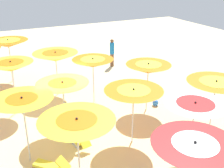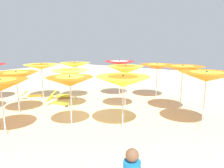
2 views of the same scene
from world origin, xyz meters
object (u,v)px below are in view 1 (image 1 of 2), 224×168
(beach_umbrella_2, at_px, (22,103))
(beach_umbrella_8, at_px, (134,95))
(beach_umbrella_6, at_px, (11,67))
(beach_umbrella_10, at_px, (8,44))
(beach_umbrella_11, at_px, (56,57))
(beach_umbrella_13, at_px, (148,69))
(beach_umbrella_14, at_px, (216,85))
(beachgoer_0, at_px, (112,52))
(lounger_0, at_px, (77,138))
(beach_umbrella_3, at_px, (77,125))
(beach_umbrella_9, at_px, (195,107))
(beach_umbrella_7, at_px, (63,86))
(beach_umbrella_12, at_px, (93,63))
(beach_umbrella_4, at_px, (194,149))
(lounger_2, at_px, (50,166))
(beach_ball, at_px, (155,103))

(beach_umbrella_2, height_order, beach_umbrella_8, beach_umbrella_2)
(beach_umbrella_6, height_order, beach_umbrella_10, beach_umbrella_10)
(beach_umbrella_2, distance_m, beach_umbrella_11, 5.43)
(beach_umbrella_11, relative_size, beach_umbrella_13, 1.00)
(beach_umbrella_14, relative_size, beachgoer_0, 1.24)
(beach_umbrella_8, distance_m, beach_umbrella_13, 2.70)
(beach_umbrella_13, bearing_deg, lounger_0, 16.97)
(beach_umbrella_2, xyz_separation_m, beach_umbrella_6, (-0.14, -3.76, -0.02))
(beach_umbrella_2, relative_size, beach_umbrella_3, 1.04)
(beach_umbrella_13, distance_m, lounger_0, 4.34)
(beach_umbrella_14, bearing_deg, beachgoer_0, -88.68)
(beach_umbrella_8, bearing_deg, beach_umbrella_9, 124.31)
(beachgoer_0, bearing_deg, beach_umbrella_13, 164.27)
(beach_umbrella_7, height_order, beachgoer_0, beach_umbrella_7)
(beach_umbrella_7, bearing_deg, beach_umbrella_12, -135.95)
(beach_umbrella_6, relative_size, beach_umbrella_10, 1.00)
(beach_umbrella_4, xyz_separation_m, beach_umbrella_13, (-2.30, -5.56, -0.16))
(beach_umbrella_6, xyz_separation_m, lounger_2, (-0.34, 4.58, -1.98))
(beach_umbrella_3, bearing_deg, beach_umbrella_10, -86.15)
(beach_umbrella_9, distance_m, beach_umbrella_10, 11.00)
(beach_umbrella_9, relative_size, beach_umbrella_14, 0.99)
(beach_umbrella_2, relative_size, beach_umbrella_13, 1.07)
(beach_umbrella_14, relative_size, lounger_2, 1.95)
(beach_umbrella_9, relative_size, beach_umbrella_10, 0.91)
(beach_umbrella_12, bearing_deg, beach_ball, 147.96)
(beach_ball, bearing_deg, beach_umbrella_2, 14.12)
(beach_umbrella_14, xyz_separation_m, lounger_0, (5.20, -1.40, -1.72))
(beach_umbrella_6, relative_size, lounger_2, 2.12)
(lounger_0, bearing_deg, beach_umbrella_7, -1.15)
(beach_umbrella_6, height_order, beachgoer_0, beach_umbrella_6)
(beach_umbrella_12, bearing_deg, beach_umbrella_2, 40.58)
(beach_umbrella_9, xyz_separation_m, beach_ball, (-1.25, -3.86, -1.87))
(beach_umbrella_8, relative_size, beachgoer_0, 1.21)
(beach_umbrella_7, distance_m, lounger_0, 2.02)
(beach_umbrella_2, distance_m, beach_umbrella_12, 4.80)
(beach_umbrella_9, bearing_deg, beachgoer_0, -100.75)
(beach_umbrella_9, bearing_deg, beach_umbrella_11, -70.60)
(beach_umbrella_2, bearing_deg, beach_ball, -165.88)
(beach_umbrella_2, relative_size, beachgoer_0, 1.33)
(beach_umbrella_6, height_order, beach_ball, beach_umbrella_6)
(beach_umbrella_3, xyz_separation_m, lounger_2, (0.67, -0.99, -1.90))
(beach_umbrella_3, bearing_deg, beach_umbrella_9, 172.38)
(beach_umbrella_6, distance_m, beach_umbrella_7, 2.99)
(lounger_2, distance_m, beachgoer_0, 10.52)
(beach_umbrella_8, distance_m, beach_umbrella_9, 2.15)
(beach_umbrella_2, xyz_separation_m, beach_umbrella_9, (-4.90, 2.31, -0.20))
(beach_umbrella_2, height_order, beach_umbrella_14, beach_umbrella_2)
(beach_umbrella_9, bearing_deg, lounger_2, -18.66)
(beach_umbrella_7, xyz_separation_m, beach_ball, (-4.52, -0.38, -1.85))
(beach_umbrella_12, bearing_deg, beach_umbrella_14, 128.07)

